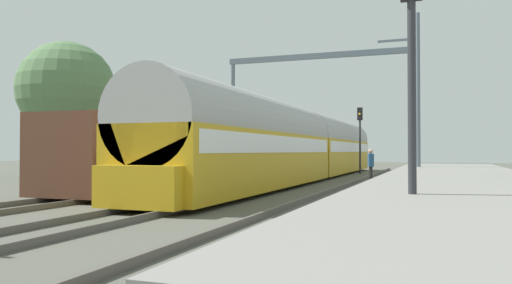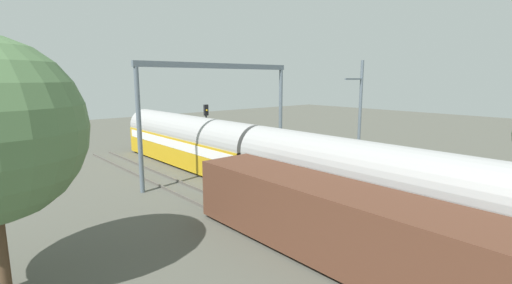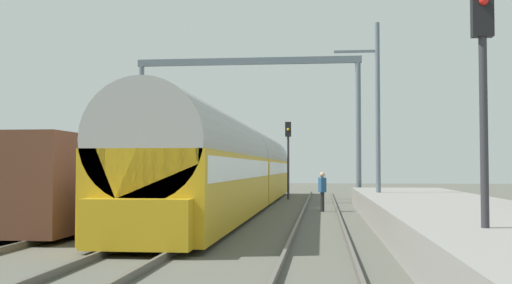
% 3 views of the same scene
% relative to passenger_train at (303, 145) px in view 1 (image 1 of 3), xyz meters
% --- Properties ---
extents(ground, '(120.00, 120.00, 0.00)m').
position_rel_passenger_train_xyz_m(ground, '(0.00, -12.79, -1.97)').
color(ground, '#53534A').
extents(track_far_west, '(1.52, 60.00, 0.16)m').
position_rel_passenger_train_xyz_m(track_far_west, '(-3.89, -12.79, -1.89)').
color(track_far_west, '#57534C').
rests_on(track_far_west, ground).
extents(track_west, '(1.52, 60.00, 0.16)m').
position_rel_passenger_train_xyz_m(track_west, '(0.00, -12.79, -1.89)').
color(track_west, '#57534C').
rests_on(track_west, ground).
extents(track_east, '(1.52, 60.00, 0.16)m').
position_rel_passenger_train_xyz_m(track_east, '(3.89, -12.79, -1.89)').
color(track_east, '#57534C').
rests_on(track_east, ground).
extents(platform, '(4.40, 28.00, 0.90)m').
position_rel_passenger_train_xyz_m(platform, '(7.71, -10.79, -1.52)').
color(platform, gray).
rests_on(platform, ground).
extents(passenger_train, '(2.93, 32.85, 3.82)m').
position_rel_passenger_train_xyz_m(passenger_train, '(0.00, 0.00, 0.00)').
color(passenger_train, gold).
rests_on(passenger_train, ground).
extents(freight_car, '(2.80, 13.00, 2.70)m').
position_rel_passenger_train_xyz_m(freight_car, '(-3.89, -8.48, -0.50)').
color(freight_car, '#563323').
rests_on(freight_car, ground).
extents(person_crossing, '(0.36, 0.46, 1.73)m').
position_rel_passenger_train_xyz_m(person_crossing, '(3.98, -1.88, -0.94)').
color(person_crossing, '#252525').
rests_on(person_crossing, ground).
extents(railway_signal_near, '(0.36, 0.30, 5.10)m').
position_rel_passenger_train_xyz_m(railway_signal_near, '(6.76, -18.37, 1.29)').
color(railway_signal_near, '#2D2D33').
rests_on(railway_signal_near, ground).
extents(railway_signal_far, '(0.36, 0.30, 4.72)m').
position_rel_passenger_train_xyz_m(railway_signal_far, '(1.92, 8.54, 1.07)').
color(railway_signal_far, '#2D2D33').
rests_on(railway_signal_far, ground).
extents(catenary_gantry, '(12.19, 0.28, 7.86)m').
position_rel_passenger_train_xyz_m(catenary_gantry, '(0.00, 3.83, 3.63)').
color(catenary_gantry, slate).
rests_on(catenary_gantry, ground).
extents(catenary_pole_east_mid, '(1.90, 0.20, 8.00)m').
position_rel_passenger_train_xyz_m(catenary_pole_east_mid, '(6.24, -3.19, 2.18)').
color(catenary_pole_east_mid, slate).
rests_on(catenary_pole_east_mid, ground).
extents(tree_west_background, '(5.74, 5.74, 8.16)m').
position_rel_passenger_train_xyz_m(tree_west_background, '(-13.69, -3.24, 3.31)').
color(tree_west_background, '#4C3826').
rests_on(tree_west_background, ground).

